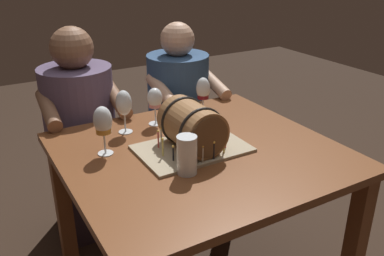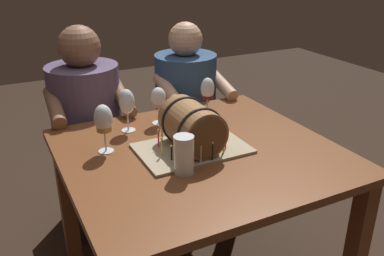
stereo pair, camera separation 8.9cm
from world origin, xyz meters
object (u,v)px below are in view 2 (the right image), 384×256
at_px(dining_table, 200,174).
at_px(wine_glass_amber, 103,121).
at_px(wine_glass_empty, 127,103).
at_px(barrel_cake, 192,129).
at_px(wine_glass_rose, 158,99).
at_px(wine_glass_red, 208,91).
at_px(person_seated_left, 89,138).
at_px(beer_pint, 184,156).
at_px(person_seated_right, 186,122).

xyz_separation_m(dining_table, wine_glass_amber, (-0.36, 0.16, 0.26)).
bearing_deg(wine_glass_empty, dining_table, -58.43).
bearing_deg(barrel_cake, dining_table, -29.71).
xyz_separation_m(wine_glass_amber, wine_glass_rose, (0.32, 0.18, -0.02)).
height_order(wine_glass_red, person_seated_left, person_seated_left).
distance_m(dining_table, barrel_cake, 0.21).
height_order(dining_table, beer_pint, beer_pint).
height_order(person_seated_left, person_seated_right, person_seated_left).
relative_size(wine_glass_empty, beer_pint, 1.34).
bearing_deg(person_seated_right, dining_table, -111.97).
relative_size(dining_table, person_seated_left, 0.94).
bearing_deg(wine_glass_empty, person_seated_right, 39.67).
height_order(wine_glass_amber, beer_pint, wine_glass_amber).
distance_m(person_seated_left, person_seated_right, 0.60).
bearing_deg(beer_pint, wine_glass_amber, 124.60).
xyz_separation_m(wine_glass_empty, person_seated_left, (-0.10, 0.42, -0.33)).
height_order(barrel_cake, wine_glass_red, barrel_cake).
xyz_separation_m(wine_glass_amber, beer_pint, (0.21, -0.31, -0.07)).
bearing_deg(wine_glass_rose, wine_glass_empty, -173.92).
relative_size(beer_pint, person_seated_left, 0.13).
xyz_separation_m(wine_glass_amber, person_seated_left, (0.06, 0.58, -0.33)).
distance_m(wine_glass_amber, beer_pint, 0.38).
distance_m(barrel_cake, person_seated_right, 0.85).
bearing_deg(person_seated_left, beer_pint, -79.96).
bearing_deg(person_seated_left, dining_table, -68.02).
distance_m(dining_table, person_seated_left, 0.81).
relative_size(wine_glass_red, wine_glass_empty, 0.99).
bearing_deg(wine_glass_red, wine_glass_amber, -164.12).
bearing_deg(wine_glass_empty, barrel_cake, -60.96).
distance_m(dining_table, beer_pint, 0.27).
bearing_deg(person_seated_left, wine_glass_empty, -76.65).
distance_m(barrel_cake, wine_glass_amber, 0.36).
xyz_separation_m(dining_table, barrel_cake, (-0.03, 0.02, 0.21)).
bearing_deg(wine_glass_rose, beer_pint, -101.95).
distance_m(barrel_cake, wine_glass_red, 0.40).
height_order(dining_table, wine_glass_rose, wine_glass_rose).
distance_m(dining_table, wine_glass_rose, 0.42).
bearing_deg(wine_glass_red, wine_glass_empty, 179.79).
height_order(dining_table, person_seated_right, person_seated_right).
distance_m(wine_glass_empty, person_seated_right, 0.74).
relative_size(wine_glass_amber, person_seated_left, 0.18).
distance_m(wine_glass_amber, wine_glass_rose, 0.36).
relative_size(wine_glass_red, person_seated_right, 0.17).
height_order(wine_glass_red, person_seated_right, person_seated_right).
height_order(dining_table, wine_glass_amber, wine_glass_amber).
relative_size(wine_glass_rose, person_seated_left, 0.15).
distance_m(barrel_cake, wine_glass_empty, 0.36).
distance_m(wine_glass_amber, person_seated_left, 0.67).
relative_size(wine_glass_red, person_seated_left, 0.17).
xyz_separation_m(wine_glass_red, beer_pint, (-0.36, -0.47, -0.07)).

